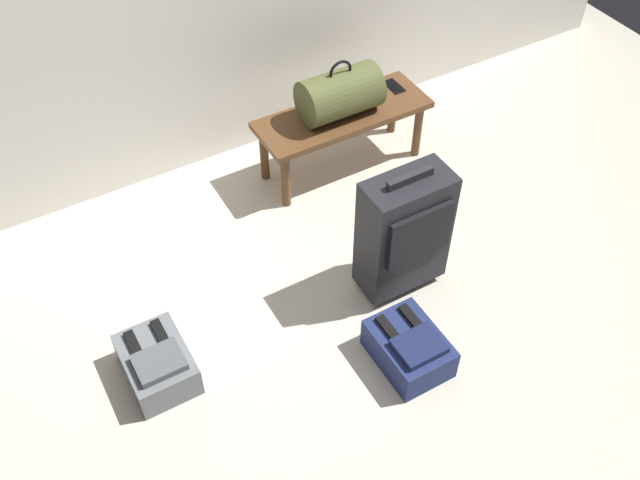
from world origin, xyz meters
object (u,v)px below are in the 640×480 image
at_px(bench, 343,121).
at_px(duffel_bag_olive, 340,94).
at_px(cell_phone, 394,86).
at_px(backpack_grey, 157,364).
at_px(backpack_navy, 409,348).
at_px(suitcase_upright_charcoal, 404,232).

relative_size(bench, duffel_bag_olive, 2.27).
xyz_separation_m(cell_phone, backpack_grey, (-1.85, -0.90, -0.30)).
bearing_deg(bench, backpack_navy, -108.42).
bearing_deg(backpack_navy, cell_phone, 59.32).
relative_size(bench, suitcase_upright_charcoal, 1.37).
height_order(duffel_bag_olive, suitcase_upright_charcoal, suitcase_upright_charcoal).
xyz_separation_m(bench, suitcase_upright_charcoal, (-0.22, -0.92, 0.04)).
relative_size(duffel_bag_olive, cell_phone, 3.06).
bearing_deg(cell_phone, bench, -171.20).
bearing_deg(cell_phone, backpack_grey, -154.08).
distance_m(duffel_bag_olive, suitcase_upright_charcoal, 0.96).
bearing_deg(cell_phone, suitcase_upright_charcoal, -121.43).
bearing_deg(backpack_grey, backpack_navy, -25.55).
xyz_separation_m(duffel_bag_olive, suitcase_upright_charcoal, (-0.20, -0.92, -0.15)).
distance_m(suitcase_upright_charcoal, backpack_grey, 1.29).
height_order(duffel_bag_olive, backpack_navy, duffel_bag_olive).
xyz_separation_m(suitcase_upright_charcoal, backpack_navy, (-0.23, -0.41, -0.28)).
distance_m(bench, backpack_grey, 1.71).
bearing_deg(cell_phone, backpack_navy, -120.68).
distance_m(duffel_bag_olive, cell_phone, 0.43).
relative_size(backpack_grey, backpack_navy, 1.00).
relative_size(bench, backpack_grey, 2.63).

